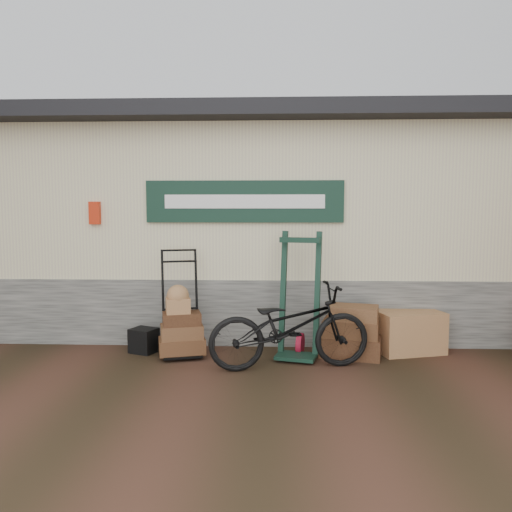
% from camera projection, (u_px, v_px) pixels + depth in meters
% --- Properties ---
extents(ground, '(80.00, 80.00, 0.00)m').
position_uv_depth(ground, '(266.00, 370.00, 5.76)').
color(ground, black).
rests_on(ground, ground).
extents(station_building, '(14.40, 4.10, 3.20)m').
position_uv_depth(station_building, '(269.00, 223.00, 8.33)').
color(station_building, '#4C4C47').
rests_on(station_building, ground).
extents(porter_trolley, '(0.79, 0.67, 1.37)m').
position_uv_depth(porter_trolley, '(180.00, 302.00, 6.32)').
color(porter_trolley, black).
rests_on(porter_trolley, ground).
extents(green_barrow, '(0.67, 0.61, 1.57)m').
position_uv_depth(green_barrow, '(299.00, 295.00, 6.18)').
color(green_barrow, black).
rests_on(green_barrow, ground).
extents(suitcase_stack, '(0.83, 0.63, 0.66)m').
position_uv_depth(suitcase_stack, '(351.00, 331.00, 6.26)').
color(suitcase_stack, '#3C2013').
rests_on(suitcase_stack, ground).
extents(wicker_hamper, '(0.93, 0.73, 0.53)m').
position_uv_depth(wicker_hamper, '(409.00, 332.00, 6.46)').
color(wicker_hamper, olive).
rests_on(wicker_hamper, ground).
extents(black_trunk, '(0.39, 0.37, 0.31)m').
position_uv_depth(black_trunk, '(144.00, 340.00, 6.45)').
color(black_trunk, black).
rests_on(black_trunk, ground).
extents(bicycle, '(1.02, 1.98, 1.10)m').
position_uv_depth(bicycle, '(290.00, 322.00, 5.76)').
color(bicycle, black).
rests_on(bicycle, ground).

